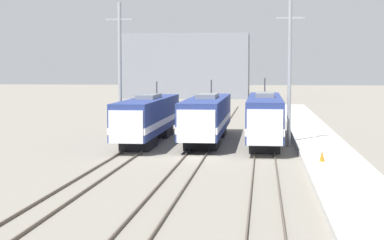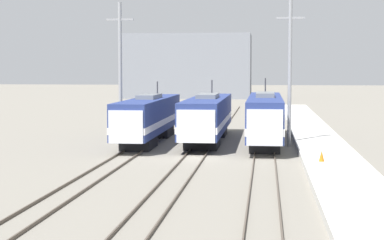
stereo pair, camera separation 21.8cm
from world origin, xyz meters
TOP-DOWN VIEW (x-y plane):
  - ground_plane at (0.00, 0.00)m, footprint 400.00×400.00m
  - rail_pair_far_left at (-4.92, 0.00)m, footprint 1.51×120.00m
  - rail_pair_center at (0.00, 0.00)m, footprint 1.51×120.00m
  - rail_pair_far_right at (4.92, 0.00)m, footprint 1.51×120.00m
  - locomotive_far_left at (-4.92, 8.67)m, footprint 2.76×18.73m
  - locomotive_center at (0.00, 9.65)m, footprint 3.08×19.02m
  - locomotive_far_right at (4.92, 8.60)m, footprint 2.76×19.39m
  - catenary_tower_left at (-6.99, 7.19)m, footprint 2.26×0.30m
  - catenary_tower_right at (6.87, 7.19)m, footprint 2.26×0.30m
  - platform at (9.38, 0.00)m, footprint 4.00×120.00m
  - traffic_cone at (8.51, -4.04)m, footprint 0.35×0.35m
  - depot_building at (-11.64, 92.97)m, footprint 26.70×14.00m

SIDE VIEW (x-z plane):
  - ground_plane at x=0.00m, z-range 0.00..0.00m
  - rail_pair_far_left at x=-4.92m, z-range 0.00..0.15m
  - rail_pair_center at x=0.00m, z-range 0.00..0.15m
  - rail_pair_far_right at x=4.92m, z-range 0.00..0.15m
  - platform at x=9.38m, z-range 0.00..0.44m
  - traffic_cone at x=8.51m, z-range 0.44..1.14m
  - locomotive_far_left at x=-4.92m, z-range -0.44..4.67m
  - locomotive_center at x=0.00m, z-range -0.49..4.74m
  - locomotive_far_right at x=4.92m, z-range -0.51..4.92m
  - catenary_tower_left at x=-6.99m, z-range 0.23..11.94m
  - catenary_tower_right at x=6.87m, z-range 0.23..11.94m
  - depot_building at x=-11.64m, z-range 0.00..13.56m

